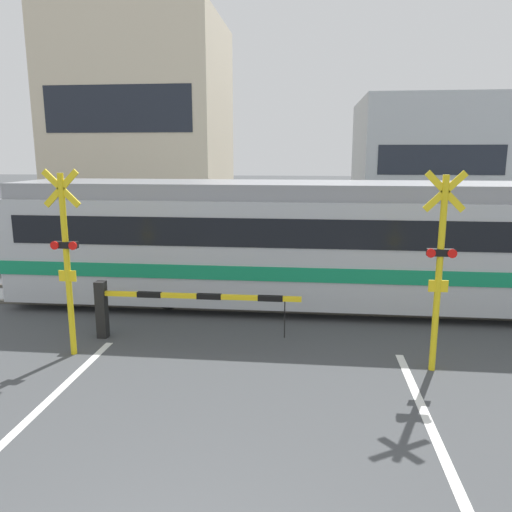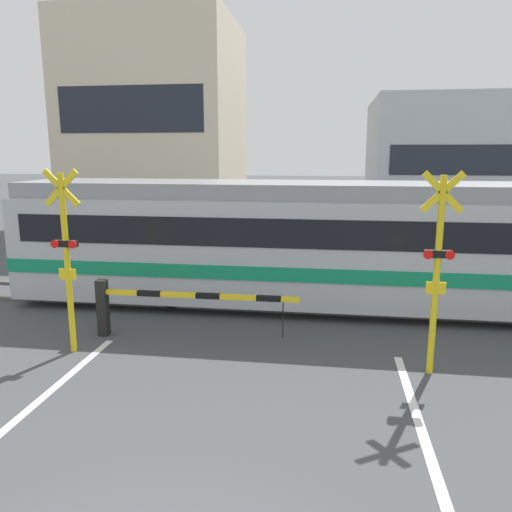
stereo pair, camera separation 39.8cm
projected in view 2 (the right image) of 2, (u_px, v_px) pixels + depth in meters
rail_track_near at (263, 310)px, 11.79m from camera, size 50.00×0.10×0.08m
rail_track_far at (271, 294)px, 13.18m from camera, size 50.00×0.10×0.08m
commuter_train at (437, 244)px, 11.60m from camera, size 20.14×2.69×3.01m
crossing_barrier_near at (152, 302)px, 10.00m from camera, size 4.12×0.20×1.17m
crossing_barrier_far at (345, 251)px, 15.11m from camera, size 4.12×0.20×1.17m
crossing_signal_left at (66, 254)px, 9.09m from camera, size 0.68×0.15×3.42m
crossing_signal_right at (437, 265)px, 8.16m from camera, size 0.68×0.15×3.42m
building_left_of_street at (159, 125)px, 25.68m from camera, size 7.96×7.43×10.15m
building_right_of_street at (436, 165)px, 24.09m from camera, size 6.18×7.43×6.19m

